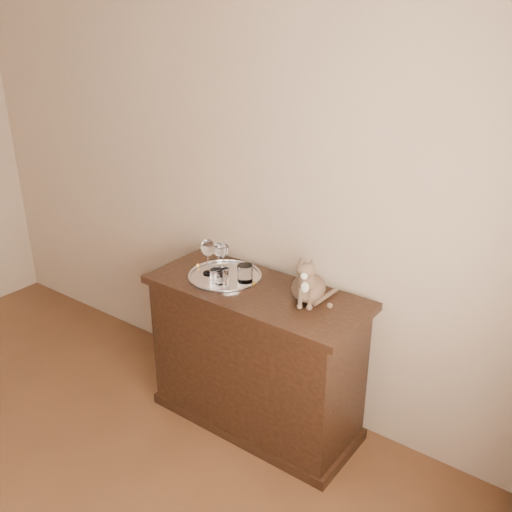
{
  "coord_description": "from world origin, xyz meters",
  "views": [
    {
      "loc": [
        2.17,
        -0.19,
        2.2
      ],
      "look_at": [
        0.59,
        1.95,
        1.03
      ],
      "focal_mm": 40.0,
      "sensor_mm": 36.0,
      "label": 1
    }
  ],
  "objects": [
    {
      "name": "wine_glass_d",
      "position": [
        0.35,
        1.98,
        0.95
      ],
      "size": [
        0.07,
        0.07,
        0.18
      ],
      "primitive_type": null,
      "color": "silver",
      "rests_on": "tray"
    },
    {
      "name": "tumbler_b",
      "position": [
        0.4,
        1.86,
        0.9
      ],
      "size": [
        0.07,
        0.07,
        0.08
      ],
      "primitive_type": "cylinder",
      "color": "silver",
      "rests_on": "tray"
    },
    {
      "name": "wine_glass_c",
      "position": [
        0.29,
        1.93,
        0.96
      ],
      "size": [
        0.08,
        0.08,
        0.2
      ],
      "primitive_type": null,
      "color": "white",
      "rests_on": "tray"
    },
    {
      "name": "sideboard",
      "position": [
        0.6,
        1.94,
        0.42
      ],
      "size": [
        1.2,
        0.5,
        0.85
      ],
      "primitive_type": null,
      "color": "black",
      "rests_on": "ground"
    },
    {
      "name": "tray",
      "position": [
        0.38,
        1.95,
        0.85
      ],
      "size": [
        0.4,
        0.4,
        0.01
      ],
      "primitive_type": "cylinder",
      "color": "silver",
      "rests_on": "sideboard"
    },
    {
      "name": "wine_glass_a",
      "position": [
        0.31,
        1.99,
        0.94
      ],
      "size": [
        0.06,
        0.06,
        0.17
      ],
      "primitive_type": null,
      "color": "white",
      "rests_on": "tray"
    },
    {
      "name": "tumbler_c",
      "position": [
        0.51,
        1.97,
        0.9
      ],
      "size": [
        0.08,
        0.08,
        0.09
      ],
      "primitive_type": "cylinder",
      "color": "silver",
      "rests_on": "tray"
    },
    {
      "name": "cat",
      "position": [
        0.88,
        2.0,
        0.98
      ],
      "size": [
        0.33,
        0.32,
        0.26
      ],
      "primitive_type": null,
      "rotation": [
        0.0,
        0.0,
        0.37
      ],
      "color": "#4E3D2F",
      "rests_on": "sideboard"
    },
    {
      "name": "tumbler_a",
      "position": [
        0.43,
        1.88,
        0.9
      ],
      "size": [
        0.07,
        0.07,
        0.08
      ],
      "primitive_type": "cylinder",
      "color": "silver",
      "rests_on": "tray"
    },
    {
      "name": "wall_back",
      "position": [
        0.0,
        2.25,
        1.35
      ],
      "size": [
        4.0,
        0.1,
        2.7
      ],
      "primitive_type": "cube",
      "color": "#C6AD94",
      "rests_on": "ground"
    }
  ]
}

